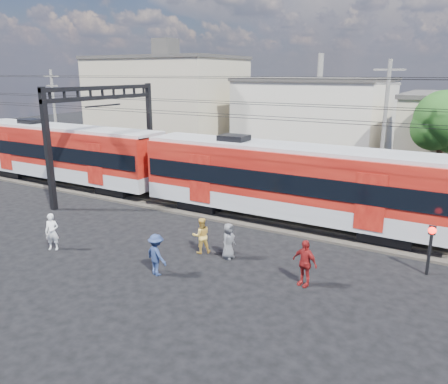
{
  "coord_description": "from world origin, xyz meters",
  "views": [
    {
      "loc": [
        10.73,
        -12.7,
        7.75
      ],
      "look_at": [
        0.6,
        5.0,
        2.14
      ],
      "focal_mm": 35.0,
      "sensor_mm": 36.0,
      "label": 1
    }
  ],
  "objects": [
    {
      "name": "building_midwest",
      "position": [
        -2.0,
        27.0,
        3.66
      ],
      "size": [
        12.24,
        12.24,
        7.3
      ],
      "color": "beige",
      "rests_on": "ground"
    },
    {
      "name": "pedestrian_c",
      "position": [
        0.56,
        -0.28,
        0.84
      ],
      "size": [
        1.23,
        0.91,
        1.69
      ],
      "primitive_type": "imported",
      "rotation": [
        0.0,
        0.0,
        2.85
      ],
      "color": "navy",
      "rests_on": "ground"
    },
    {
      "name": "crossing_signal",
      "position": [
        9.85,
        5.04,
        1.42
      ],
      "size": [
        0.3,
        0.3,
        2.05
      ],
      "color": "black",
      "rests_on": "ground"
    },
    {
      "name": "tree_near",
      "position": [
        9.19,
        18.09,
        4.66
      ],
      "size": [
        3.82,
        3.64,
        6.72
      ],
      "color": "#382619",
      "rests_on": "ground"
    },
    {
      "name": "ground",
      "position": [
        0.0,
        0.0,
        0.0
      ],
      "size": [
        120.0,
        120.0,
        0.0
      ],
      "primitive_type": "plane",
      "color": "black",
      "rests_on": "ground"
    },
    {
      "name": "building_west",
      "position": [
        -17.0,
        24.0,
        4.66
      ],
      "size": [
        14.28,
        10.2,
        9.3
      ],
      "color": "tan",
      "rests_on": "ground"
    },
    {
      "name": "catenary",
      "position": [
        -8.65,
        8.0,
        5.14
      ],
      "size": [
        70.0,
        9.3,
        7.52
      ],
      "color": "black",
      "rests_on": "ground"
    },
    {
      "name": "rail_far",
      "position": [
        0.0,
        8.75,
        0.18
      ],
      "size": [
        70.0,
        0.12,
        0.12
      ],
      "primitive_type": "cube",
      "color": "#59544C",
      "rests_on": "track_bed"
    },
    {
      "name": "utility_pole_west",
      "position": [
        -22.0,
        14.0,
        4.28
      ],
      "size": [
        1.8,
        0.24,
        8.0
      ],
      "color": "slate",
      "rests_on": "ground"
    },
    {
      "name": "pedestrian_e",
      "position": [
        2.24,
        2.52,
        0.79
      ],
      "size": [
        0.55,
        0.8,
        1.58
      ],
      "primitive_type": "imported",
      "rotation": [
        0.0,
        0.0,
        1.51
      ],
      "color": "#515257",
      "rests_on": "ground"
    },
    {
      "name": "utility_pole_mid",
      "position": [
        6.0,
        15.0,
        4.53
      ],
      "size": [
        1.8,
        0.24,
        8.5
      ],
      "color": "slate",
      "rests_on": "ground"
    },
    {
      "name": "pedestrian_b",
      "position": [
        0.91,
        2.43,
        0.81
      ],
      "size": [
        1.0,
        0.99,
        1.63
      ],
      "primitive_type": "imported",
      "rotation": [
        0.0,
        0.0,
        3.91
      ],
      "color": "gold",
      "rests_on": "ground"
    },
    {
      "name": "pedestrian_d",
      "position": [
        5.91,
        1.76,
        0.9
      ],
      "size": [
        1.14,
        0.72,
        1.81
      ],
      "primitive_type": "imported",
      "rotation": [
        0.0,
        0.0,
        -0.29
      ],
      "color": "maroon",
      "rests_on": "ground"
    },
    {
      "name": "track_bed",
      "position": [
        0.0,
        8.0,
        0.06
      ],
      "size": [
        70.0,
        3.4,
        0.12
      ],
      "primitive_type": "cube",
      "color": "#2D2823",
      "rests_on": "ground"
    },
    {
      "name": "pedestrian_a",
      "position": [
        -5.12,
        -0.57,
        0.84
      ],
      "size": [
        0.73,
        0.64,
        1.68
      ],
      "primitive_type": "imported",
      "rotation": [
        0.0,
        0.0,
        0.47
      ],
      "color": "white",
      "rests_on": "ground"
    },
    {
      "name": "commuter_train",
      "position": [
        2.91,
        8.0,
        2.4
      ],
      "size": [
        50.3,
        3.08,
        4.17
      ],
      "color": "black",
      "rests_on": "ground"
    },
    {
      "name": "rail_near",
      "position": [
        0.0,
        7.25,
        0.18
      ],
      "size": [
        70.0,
        0.12,
        0.12
      ],
      "primitive_type": "cube",
      "color": "#59544C",
      "rests_on": "track_bed"
    }
  ]
}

